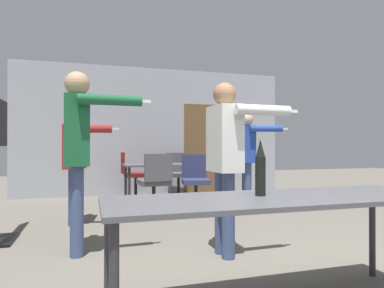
{
  "coord_description": "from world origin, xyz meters",
  "views": [
    {
      "loc": [
        -1.43,
        -1.5,
        1.07
      ],
      "look_at": [
        -0.2,
        2.61,
        1.1
      ],
      "focal_mm": 32.0,
      "sensor_mm": 36.0,
      "label": 1
    }
  ],
  "objects_px": {
    "office_chair_near_pushed": "(195,183)",
    "beer_bottle": "(260,169)",
    "person_near_casual": "(76,156)",
    "office_chair_side_rolled": "(132,177)",
    "office_chair_far_left": "(178,176)",
    "office_chair_far_right": "(155,185)",
    "person_right_polo": "(79,143)",
    "person_center_tall": "(247,151)",
    "person_left_plaid": "(226,151)"
  },
  "relations": [
    {
      "from": "office_chair_near_pushed",
      "to": "person_near_casual",
      "type": "bearing_deg",
      "value": 30.06
    },
    {
      "from": "person_near_casual",
      "to": "office_chair_far_left",
      "type": "relative_size",
      "value": 1.71
    },
    {
      "from": "person_center_tall",
      "to": "office_chair_side_rolled",
      "type": "distance_m",
      "value": 2.51
    },
    {
      "from": "person_right_polo",
      "to": "person_left_plaid",
      "type": "distance_m",
      "value": 1.47
    },
    {
      "from": "office_chair_far_left",
      "to": "beer_bottle",
      "type": "height_order",
      "value": "beer_bottle"
    },
    {
      "from": "office_chair_near_pushed",
      "to": "beer_bottle",
      "type": "relative_size",
      "value": 2.41
    },
    {
      "from": "beer_bottle",
      "to": "person_center_tall",
      "type": "bearing_deg",
      "value": 65.51
    },
    {
      "from": "person_left_plaid",
      "to": "office_chair_near_pushed",
      "type": "xyz_separation_m",
      "value": [
        0.48,
        2.55,
        -0.6
      ]
    },
    {
      "from": "beer_bottle",
      "to": "office_chair_far_left",
      "type": "bearing_deg",
      "value": 81.91
    },
    {
      "from": "person_center_tall",
      "to": "person_left_plaid",
      "type": "relative_size",
      "value": 0.96
    },
    {
      "from": "office_chair_far_right",
      "to": "beer_bottle",
      "type": "height_order",
      "value": "beer_bottle"
    },
    {
      "from": "office_chair_near_pushed",
      "to": "office_chair_far_left",
      "type": "bearing_deg",
      "value": -82.28
    },
    {
      "from": "person_right_polo",
      "to": "person_center_tall",
      "type": "relative_size",
      "value": 1.11
    },
    {
      "from": "office_chair_side_rolled",
      "to": "beer_bottle",
      "type": "bearing_deg",
      "value": 5.43
    },
    {
      "from": "person_right_polo",
      "to": "beer_bottle",
      "type": "relative_size",
      "value": 4.72
    },
    {
      "from": "person_center_tall",
      "to": "office_chair_near_pushed",
      "type": "relative_size",
      "value": 1.77
    },
    {
      "from": "person_near_casual",
      "to": "beer_bottle",
      "type": "distance_m",
      "value": 3.18
    },
    {
      "from": "person_near_casual",
      "to": "office_chair_far_right",
      "type": "height_order",
      "value": "person_near_casual"
    },
    {
      "from": "office_chair_far_left",
      "to": "office_chair_near_pushed",
      "type": "distance_m",
      "value": 1.49
    },
    {
      "from": "person_near_casual",
      "to": "office_chair_far_left",
      "type": "bearing_deg",
      "value": 145.83
    },
    {
      "from": "office_chair_far_left",
      "to": "person_near_casual",
      "type": "bearing_deg",
      "value": 49.96
    },
    {
      "from": "beer_bottle",
      "to": "person_right_polo",
      "type": "bearing_deg",
      "value": 128.3
    },
    {
      "from": "office_chair_far_left",
      "to": "office_chair_near_pushed",
      "type": "height_order",
      "value": "office_chair_near_pushed"
    },
    {
      "from": "person_near_casual",
      "to": "office_chair_far_right",
      "type": "distance_m",
      "value": 1.32
    },
    {
      "from": "person_near_casual",
      "to": "person_center_tall",
      "type": "xyz_separation_m",
      "value": [
        2.77,
        0.37,
        0.05
      ]
    },
    {
      "from": "person_near_casual",
      "to": "person_center_tall",
      "type": "height_order",
      "value": "person_center_tall"
    },
    {
      "from": "person_left_plaid",
      "to": "office_chair_far_left",
      "type": "xyz_separation_m",
      "value": [
        0.54,
        4.04,
        -0.6
      ]
    },
    {
      "from": "person_left_plaid",
      "to": "office_chair_far_left",
      "type": "distance_m",
      "value": 4.12
    },
    {
      "from": "office_chair_side_rolled",
      "to": "office_chair_near_pushed",
      "type": "distance_m",
      "value": 1.65
    },
    {
      "from": "person_left_plaid",
      "to": "person_near_casual",
      "type": "bearing_deg",
      "value": -143.66
    },
    {
      "from": "person_right_polo",
      "to": "beer_bottle",
      "type": "xyz_separation_m",
      "value": [
        1.2,
        -1.52,
        -0.19
      ]
    },
    {
      "from": "office_chair_side_rolled",
      "to": "office_chair_near_pushed",
      "type": "relative_size",
      "value": 1.02
    },
    {
      "from": "person_near_casual",
      "to": "office_chair_side_rolled",
      "type": "height_order",
      "value": "person_near_casual"
    },
    {
      "from": "office_chair_far_left",
      "to": "beer_bottle",
      "type": "distance_m",
      "value": 5.18
    },
    {
      "from": "office_chair_far_right",
      "to": "beer_bottle",
      "type": "distance_m",
      "value": 3.3
    },
    {
      "from": "person_center_tall",
      "to": "person_left_plaid",
      "type": "height_order",
      "value": "person_left_plaid"
    },
    {
      "from": "person_right_polo",
      "to": "office_chair_side_rolled",
      "type": "height_order",
      "value": "person_right_polo"
    },
    {
      "from": "office_chair_far_left",
      "to": "beer_bottle",
      "type": "bearing_deg",
      "value": 84.3
    },
    {
      "from": "person_right_polo",
      "to": "office_chair_far_right",
      "type": "xyz_separation_m",
      "value": [
        1.09,
        1.74,
        -0.65
      ]
    },
    {
      "from": "person_left_plaid",
      "to": "office_chair_side_rolled",
      "type": "distance_m",
      "value": 3.99
    },
    {
      "from": "office_chair_far_right",
      "to": "person_left_plaid",
      "type": "bearing_deg",
      "value": -88.57
    },
    {
      "from": "person_near_casual",
      "to": "person_left_plaid",
      "type": "xyz_separation_m",
      "value": [
        1.46,
        -1.85,
        0.09
      ]
    },
    {
      "from": "office_chair_side_rolled",
      "to": "beer_bottle",
      "type": "xyz_separation_m",
      "value": [
        0.27,
        -4.97,
        0.47
      ]
    },
    {
      "from": "person_center_tall",
      "to": "beer_bottle",
      "type": "relative_size",
      "value": 4.25
    },
    {
      "from": "person_center_tall",
      "to": "office_chair_far_left",
      "type": "height_order",
      "value": "person_center_tall"
    },
    {
      "from": "person_right_polo",
      "to": "beer_bottle",
      "type": "height_order",
      "value": "person_right_polo"
    },
    {
      "from": "person_right_polo",
      "to": "person_near_casual",
      "type": "bearing_deg",
      "value": -178.84
    },
    {
      "from": "person_right_polo",
      "to": "office_chair_near_pushed",
      "type": "distance_m",
      "value": 2.88
    },
    {
      "from": "person_center_tall",
      "to": "office_chair_near_pushed",
      "type": "xyz_separation_m",
      "value": [
        -0.83,
        0.33,
        -0.56
      ]
    },
    {
      "from": "office_chair_side_rolled",
      "to": "office_chair_far_right",
      "type": "distance_m",
      "value": 1.72
    }
  ]
}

